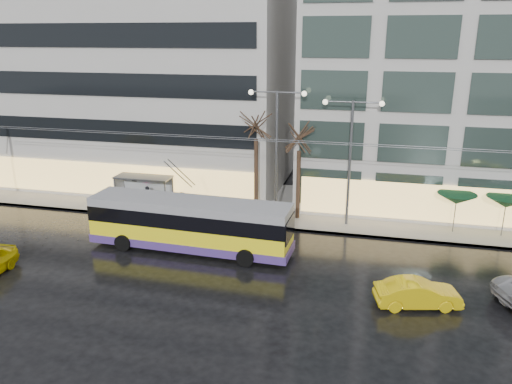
% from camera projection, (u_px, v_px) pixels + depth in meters
% --- Properties ---
extents(ground, '(140.00, 140.00, 0.00)m').
position_uv_depth(ground, '(198.00, 287.00, 26.25)').
color(ground, black).
rests_on(ground, ground).
extents(sidewalk, '(80.00, 10.00, 0.15)m').
position_uv_depth(sidewalk, '(284.00, 205.00, 38.75)').
color(sidewalk, gray).
rests_on(sidewalk, ground).
extents(kerb, '(80.00, 0.10, 0.15)m').
position_uv_depth(kerb, '(271.00, 227.00, 34.17)').
color(kerb, slate).
rests_on(kerb, ground).
extents(building_left, '(34.00, 14.00, 22.00)m').
position_uv_depth(building_left, '(96.00, 53.00, 44.06)').
color(building_left, '#AEACA7').
rests_on(building_left, sidewalk).
extents(trolleybus, '(12.60, 5.11, 5.80)m').
position_uv_depth(trolleybus, '(190.00, 226.00, 30.40)').
color(trolleybus, yellow).
rests_on(trolleybus, ground).
extents(catenary, '(42.24, 5.12, 7.00)m').
position_uv_depth(catenary, '(252.00, 172.00, 32.10)').
color(catenary, '#595B60').
rests_on(catenary, ground).
extents(bus_shelter, '(4.20, 1.60, 2.51)m').
position_uv_depth(bus_shelter, '(140.00, 184.00, 37.43)').
color(bus_shelter, '#595B60').
rests_on(bus_shelter, sidewalk).
extents(street_lamp_near, '(3.96, 0.36, 9.03)m').
position_uv_depth(street_lamp_near, '(277.00, 138.00, 34.00)').
color(street_lamp_near, '#595B60').
rests_on(street_lamp_near, sidewalk).
extents(street_lamp_far, '(3.96, 0.36, 8.53)m').
position_uv_depth(street_lamp_far, '(351.00, 145.00, 32.96)').
color(street_lamp_far, '#595B60').
rests_on(street_lamp_far, sidewalk).
extents(tree_a, '(3.20, 3.20, 8.40)m').
position_uv_depth(tree_a, '(256.00, 120.00, 34.19)').
color(tree_a, black).
rests_on(tree_a, sidewalk).
extents(tree_b, '(3.20, 3.20, 7.70)m').
position_uv_depth(tree_b, '(300.00, 132.00, 33.91)').
color(tree_b, black).
rests_on(tree_b, sidewalk).
extents(parasol_a, '(2.50, 2.50, 2.65)m').
position_uv_depth(parasol_a, '(457.00, 199.00, 32.57)').
color(parasol_a, '#595B60').
rests_on(parasol_a, sidewalk).
extents(parasol_b, '(2.50, 2.50, 2.65)m').
position_uv_depth(parasol_b, '(506.00, 202.00, 31.90)').
color(parasol_b, '#595B60').
rests_on(parasol_b, sidewalk).
extents(taxi_b, '(4.34, 2.37, 1.36)m').
position_uv_depth(taxi_b, '(418.00, 294.00, 24.27)').
color(taxi_b, yellow).
rests_on(taxi_b, ground).
extents(pedestrian_a, '(1.27, 1.28, 2.19)m').
position_uv_depth(pedestrian_a, '(147.00, 191.00, 37.04)').
color(pedestrian_a, black).
rests_on(pedestrian_a, sidewalk).
extents(pedestrian_b, '(0.91, 0.74, 1.76)m').
position_uv_depth(pedestrian_b, '(182.00, 204.00, 36.02)').
color(pedestrian_b, black).
rests_on(pedestrian_b, sidewalk).
extents(pedestrian_c, '(1.24, 0.94, 2.11)m').
position_uv_depth(pedestrian_c, '(137.00, 189.00, 38.56)').
color(pedestrian_c, black).
rests_on(pedestrian_c, sidewalk).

